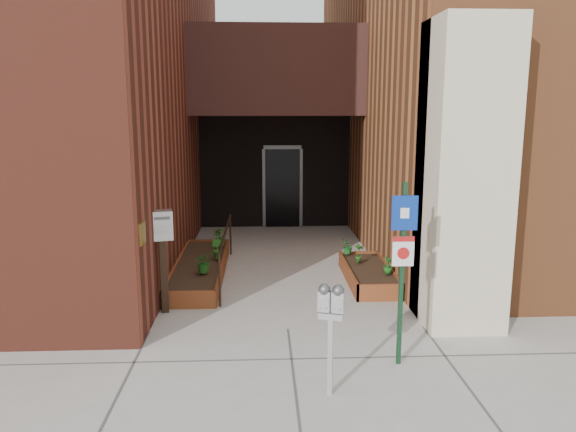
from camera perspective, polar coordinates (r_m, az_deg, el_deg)
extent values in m
plane|color=#9E9991|center=(8.34, -0.03, -11.42)|extent=(80.00, 80.00, 0.00)
cube|color=maroon|center=(15.58, -25.04, 16.67)|extent=(8.00, 14.60, 10.00)
cube|color=#96512B|center=(16.27, 21.25, 16.66)|extent=(8.00, 13.70, 10.00)
cube|color=beige|center=(8.48, 17.42, 3.85)|extent=(1.10, 1.20, 4.40)
cube|color=black|center=(13.74, -1.25, 14.37)|extent=(4.20, 2.00, 2.00)
cube|color=black|center=(15.20, -1.35, 4.60)|extent=(4.00, 0.30, 3.00)
cube|color=black|center=(15.09, -0.56, 2.83)|extent=(0.90, 0.06, 2.10)
cube|color=#B79338|center=(7.86, -14.61, -1.71)|extent=(0.04, 0.30, 0.30)
cube|color=brown|center=(9.22, -10.08, -8.39)|extent=(0.90, 0.04, 0.30)
cube|color=brown|center=(12.61, -8.06, -3.06)|extent=(0.90, 0.04, 0.30)
cube|color=brown|center=(10.96, -11.15, -5.30)|extent=(0.04, 3.60, 0.30)
cube|color=brown|center=(10.86, -6.64, -5.31)|extent=(0.04, 3.60, 0.30)
cube|color=black|center=(10.91, -8.91, -5.41)|extent=(0.82, 3.52, 0.26)
cube|color=brown|center=(9.53, 9.39, -7.71)|extent=(0.80, 0.04, 0.30)
cube|color=brown|center=(11.56, 7.16, -4.32)|extent=(0.80, 0.04, 0.30)
cube|color=brown|center=(10.48, 6.11, -5.91)|extent=(0.04, 2.20, 0.30)
cube|color=brown|center=(10.62, 10.19, -5.79)|extent=(0.04, 2.20, 0.30)
cube|color=black|center=(10.55, 8.16, -5.95)|extent=(0.72, 2.12, 0.26)
cylinder|color=black|center=(9.15, -6.95, -6.47)|extent=(0.04, 0.04, 0.90)
cylinder|color=black|center=(12.33, -5.86, -1.89)|extent=(0.04, 0.04, 0.90)
cylinder|color=black|center=(10.63, -6.37, -1.60)|extent=(0.04, 3.30, 0.04)
cube|color=#B6B6B9|center=(6.46, 4.31, -14.07)|extent=(0.07, 0.07, 0.89)
cube|color=#B6B6B9|center=(6.27, 4.38, -10.06)|extent=(0.29, 0.18, 0.07)
cube|color=#B6B6B9|center=(6.22, 3.70, -8.63)|extent=(0.15, 0.12, 0.23)
sphere|color=#59595B|center=(6.18, 3.72, -7.46)|extent=(0.13, 0.13, 0.13)
cube|color=white|center=(6.17, 3.62, -8.61)|extent=(0.08, 0.03, 0.04)
cube|color=#B21414|center=(6.20, 3.62, -9.24)|extent=(0.08, 0.03, 0.03)
cube|color=#B6B6B9|center=(6.20, 5.10, -8.73)|extent=(0.15, 0.12, 0.23)
sphere|color=#59595B|center=(6.16, 5.12, -7.55)|extent=(0.13, 0.13, 0.13)
cube|color=white|center=(6.15, 5.03, -8.71)|extent=(0.08, 0.03, 0.04)
cube|color=#B21414|center=(6.18, 5.02, -9.34)|extent=(0.08, 0.03, 0.03)
cube|color=#12331C|center=(7.04, 11.46, -5.95)|extent=(0.05, 0.05, 2.31)
cube|color=navy|center=(6.83, 11.77, 0.30)|extent=(0.31, 0.03, 0.42)
cube|color=white|center=(6.82, 11.78, 0.29)|extent=(0.11, 0.02, 0.13)
cube|color=white|center=(6.93, 11.62, -3.53)|extent=(0.26, 0.03, 0.37)
cube|color=#B21414|center=(6.89, 11.67, -2.32)|extent=(0.26, 0.02, 0.06)
cylinder|color=#B21414|center=(6.92, 11.63, -3.73)|extent=(0.15, 0.02, 0.15)
cube|color=black|center=(9.02, -12.49, -5.95)|extent=(0.13, 0.13, 1.19)
cube|color=silver|center=(8.82, -12.70, -0.91)|extent=(0.37, 0.31, 0.45)
cube|color=#59595B|center=(8.68, -12.69, -0.23)|extent=(0.23, 0.07, 0.04)
cube|color=white|center=(8.71, -12.64, -1.42)|extent=(0.25, 0.07, 0.11)
imported|color=#1F5B1A|center=(10.07, -8.53, -4.64)|extent=(0.41, 0.41, 0.38)
imported|color=#25611B|center=(10.96, -7.30, -3.34)|extent=(0.29, 0.29, 0.38)
imported|color=#2A5F1B|center=(11.90, -6.94, -2.14)|extent=(0.32, 0.32, 0.40)
imported|color=#245719|center=(11.90, -7.15, -2.23)|extent=(0.27, 0.27, 0.36)
imported|color=#1B5518|center=(10.06, 10.12, -4.96)|extent=(0.24, 0.24, 0.30)
imported|color=#245D1A|center=(10.68, 7.22, -3.72)|extent=(0.27, 0.27, 0.38)
imported|color=#1A5C21|center=(11.27, 6.10, -3.10)|extent=(0.32, 0.32, 0.30)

